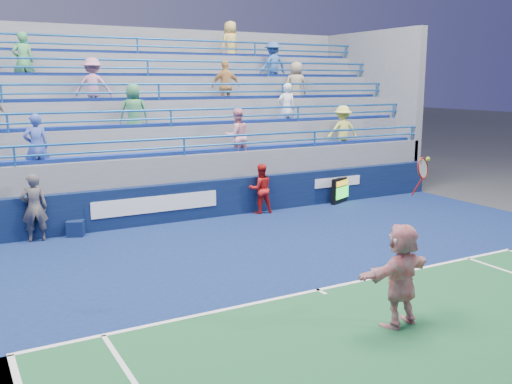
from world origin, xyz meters
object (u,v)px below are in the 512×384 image
judge_chair (76,227)px  serve_speed_board (342,190)px  tennis_player (401,275)px  line_judge (34,208)px  ball_girl (261,189)px

judge_chair → serve_speed_board: bearing=0.2°
tennis_player → line_judge: (-4.45, 8.14, -0.00)m
serve_speed_board → tennis_player: bearing=-121.9°
serve_speed_board → ball_girl: ball_girl is taller
judge_chair → ball_girl: bearing=-0.5°
line_judge → tennis_player: bearing=121.9°
judge_chair → line_judge: line_judge is taller
tennis_player → judge_chair: bearing=113.0°
serve_speed_board → line_judge: line_judge is taller
judge_chair → ball_girl: size_ratio=0.49×
ball_girl → serve_speed_board: bearing=-168.5°
judge_chair → line_judge: (-0.97, -0.05, 0.62)m
tennis_player → serve_speed_board: bearing=58.1°
serve_speed_board → line_judge: 9.57m
line_judge → ball_girl: line_judge is taller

